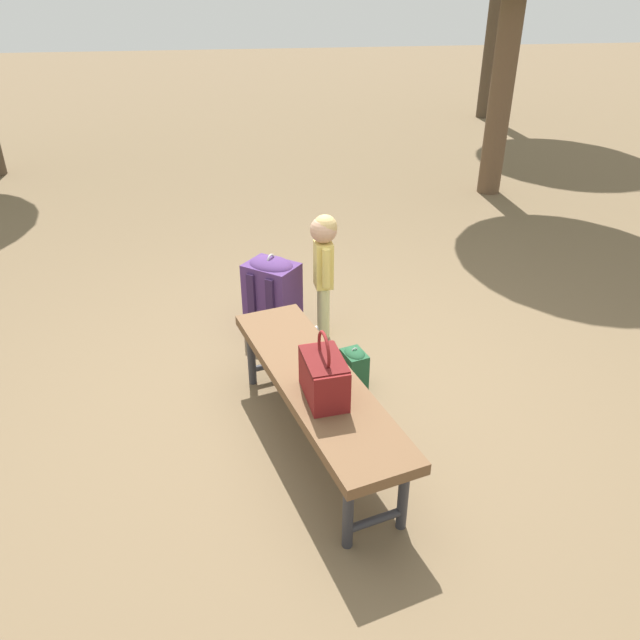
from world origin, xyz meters
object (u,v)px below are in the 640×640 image
(backpack_large, at_px, (272,293))
(park_bench, at_px, (316,386))
(handbag, at_px, (324,376))
(child_standing, at_px, (324,257))
(backpack_small, at_px, (354,368))

(backpack_large, bearing_deg, park_bench, -174.86)
(park_bench, height_order, handbag, handbag)
(park_bench, bearing_deg, backpack_large, 5.14)
(child_standing, height_order, backpack_small, child_standing)
(park_bench, distance_m, backpack_large, 1.31)
(backpack_small, bearing_deg, child_standing, 6.85)
(park_bench, xyz_separation_m, backpack_small, (0.50, -0.32, -0.25))
(park_bench, relative_size, backpack_large, 2.77)
(park_bench, bearing_deg, backpack_small, -32.16)
(backpack_large, distance_m, backpack_small, 0.93)
(handbag, relative_size, child_standing, 0.41)
(park_bench, relative_size, child_standing, 1.83)
(handbag, xyz_separation_m, backpack_small, (0.68, -0.30, -0.43))
(handbag, bearing_deg, park_bench, 5.09)
(park_bench, xyz_separation_m, backpack_large, (1.30, 0.12, -0.10))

